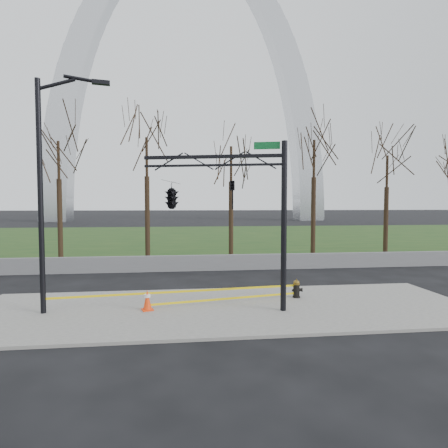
{
  "coord_description": "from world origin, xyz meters",
  "views": [
    {
      "loc": [
        -1.64,
        -12.96,
        3.8
      ],
      "look_at": [
        0.14,
        2.0,
        3.01
      ],
      "focal_mm": 29.32,
      "sensor_mm": 36.0,
      "label": 1
    }
  ],
  "objects": [
    {
      "name": "sidewalk",
      "position": [
        0.0,
        0.0,
        0.05
      ],
      "size": [
        18.0,
        6.0,
        0.1
      ],
      "primitive_type": "cube",
      "color": "slate",
      "rests_on": "ground"
    },
    {
      "name": "grass_strip",
      "position": [
        0.0,
        30.0,
        0.03
      ],
      "size": [
        120.0,
        40.0,
        0.06
      ],
      "primitive_type": "cube",
      "color": "#1B3D16",
      "rests_on": "ground"
    },
    {
      "name": "traffic_signal_mast",
      "position": [
        -1.21,
        0.16,
        4.15
      ],
      "size": [
        4.96,
        2.54,
        6.0
      ],
      "rotation": [
        0.0,
        0.0,
        -0.25
      ],
      "color": "black",
      "rests_on": "ground"
    },
    {
      "name": "tree_row",
      "position": [
        1.89,
        12.0,
        4.59
      ],
      "size": [
        49.78,
        4.0,
        9.18
      ],
      "color": "black",
      "rests_on": "ground"
    },
    {
      "name": "fire_hydrant",
      "position": [
        2.95,
        1.03,
        0.44
      ],
      "size": [
        0.46,
        0.3,
        0.74
      ],
      "rotation": [
        0.0,
        0.0,
        -0.18
      ],
      "color": "black",
      "rests_on": "sidewalk"
    },
    {
      "name": "guardrail",
      "position": [
        0.0,
        8.0,
        0.45
      ],
      "size": [
        60.0,
        0.3,
        0.9
      ],
      "primitive_type": "cube",
      "color": "#59595B",
      "rests_on": "ground"
    },
    {
      "name": "street_light",
      "position": [
        -6.11,
        0.07,
        4.69
      ],
      "size": [
        2.37,
        0.61,
        8.21
      ],
      "rotation": [
        0.0,
        0.0,
        0.18
      ],
      "color": "black",
      "rests_on": "ground"
    },
    {
      "name": "caution_tape",
      "position": [
        -1.02,
        0.51,
        0.47
      ],
      "size": [
        9.27,
        1.1,
        0.39
      ],
      "color": "yellow",
      "rests_on": "ground"
    },
    {
      "name": "gateway_arch",
      "position": [
        0.0,
        75.0,
        32.5
      ],
      "size": [
        66.0,
        6.0,
        65.0
      ],
      "primitive_type": null,
      "color": "#B6B9BE",
      "rests_on": "ground"
    },
    {
      "name": "traffic_cone",
      "position": [
        -2.82,
        -0.06,
        0.46
      ],
      "size": [
        0.47,
        0.47,
        0.73
      ],
      "rotation": [
        0.0,
        0.0,
        0.32
      ],
      "color": "#EE380C",
      "rests_on": "sidewalk"
    },
    {
      "name": "ground",
      "position": [
        0.0,
        0.0,
        0.0
      ],
      "size": [
        500.0,
        500.0,
        0.0
      ],
      "primitive_type": "plane",
      "color": "black",
      "rests_on": "ground"
    }
  ]
}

